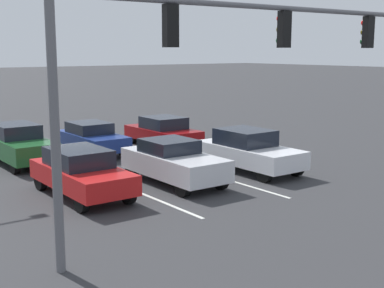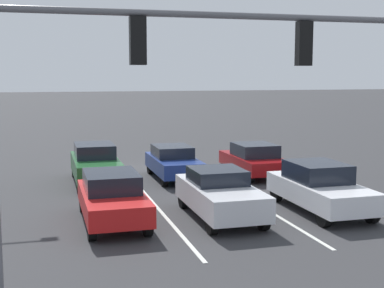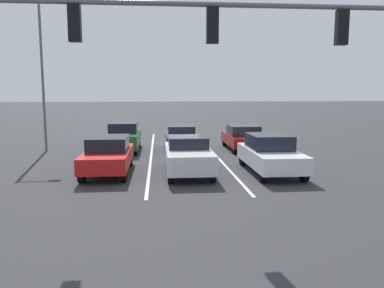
{
  "view_description": "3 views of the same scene",
  "coord_description": "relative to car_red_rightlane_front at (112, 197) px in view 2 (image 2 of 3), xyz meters",
  "views": [
    {
      "loc": [
        10.33,
        23.78,
        4.57
      ],
      "look_at": [
        -0.28,
        9.44,
        1.42
      ],
      "focal_mm": 50.0,
      "sensor_mm": 36.0,
      "label": 1
    },
    {
      "loc": [
        5.29,
        24.3,
        4.43
      ],
      "look_at": [
        0.48,
        7.05,
        2.11
      ],
      "focal_mm": 50.0,
      "sensor_mm": 36.0,
      "label": 2
    },
    {
      "loc": [
        1.28,
        23.98,
        3.31
      ],
      "look_at": [
        -0.14,
        7.88,
        1.09
      ],
      "focal_mm": 35.0,
      "sensor_mm": 36.0,
      "label": 3
    }
  ],
  "objects": [
    {
      "name": "car_red_rightlane_front",
      "position": [
        0.0,
        0.0,
        0.0
      ],
      "size": [
        1.78,
        4.33,
        1.51
      ],
      "color": "red",
      "rests_on": "ground_plane"
    },
    {
      "name": "lane_stripe_center_divider",
      "position": [
        -1.67,
        -5.18,
        -0.78
      ],
      "size": [
        0.12,
        18.66,
        0.01
      ],
      "primitive_type": "cube",
      "color": "silver",
      "rests_on": "ground_plane"
    },
    {
      "name": "lane_stripe_left_divider",
      "position": [
        -5.1,
        -5.18,
        -0.78
      ],
      "size": [
        0.12,
        18.66,
        0.01
      ],
      "primitive_type": "cube",
      "color": "silver",
      "rests_on": "ground_plane"
    },
    {
      "name": "car_maroon_leftlane_second",
      "position": [
        -6.99,
        -5.91,
        -0.06
      ],
      "size": [
        1.88,
        4.16,
        1.43
      ],
      "color": "maroon",
      "rests_on": "ground_plane"
    },
    {
      "name": "car_darkgreen_rightlane_second",
      "position": [
        -0.07,
        -6.1,
        0.03
      ],
      "size": [
        1.77,
        4.58,
        1.61
      ],
      "color": "#1E5928",
      "rests_on": "ground_plane"
    },
    {
      "name": "car_navy_midlane_second",
      "position": [
        -3.39,
        -6.18,
        -0.06
      ],
      "size": [
        1.74,
        4.01,
        1.4
      ],
      "color": "navy",
      "rests_on": "ground_plane"
    },
    {
      "name": "car_silver_midlane_front",
      "position": [
        -3.29,
        0.36,
        -0.02
      ],
      "size": [
        1.81,
        4.28,
        1.51
      ],
      "color": "silver",
      "rests_on": "ground_plane"
    },
    {
      "name": "ground_plane",
      "position": [
        -3.39,
        -8.52,
        -0.79
      ],
      "size": [
        240.0,
        240.0,
        0.0
      ],
      "primitive_type": "plane",
      "color": "#333335"
    },
    {
      "name": "traffic_signal_gantry",
      "position": [
        -1.46,
        5.13,
        3.83
      ],
      "size": [
        12.58,
        0.37,
        6.03
      ],
      "color": "slate",
      "rests_on": "ground_plane"
    },
    {
      "name": "car_white_leftlane_front",
      "position": [
        -6.7,
        0.44,
        0.01
      ],
      "size": [
        1.85,
        4.47,
        1.58
      ],
      "color": "silver",
      "rests_on": "ground_plane"
    }
  ]
}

